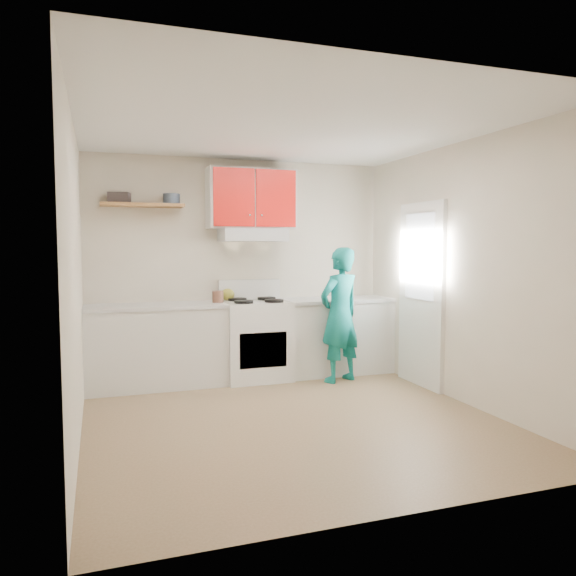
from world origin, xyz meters
name	(u,v)px	position (x,y,z in m)	size (l,w,h in m)	color
floor	(292,419)	(0.00, 0.00, 0.00)	(3.80, 3.80, 0.00)	brown
ceiling	(292,127)	(0.00, 0.00, 2.60)	(3.60, 3.80, 0.04)	white
back_wall	(240,268)	(0.00, 1.90, 1.30)	(3.60, 0.04, 2.60)	beige
front_wall	(404,293)	(0.00, -1.90, 1.30)	(3.60, 0.04, 2.60)	beige
left_wall	(75,280)	(-1.80, 0.00, 1.30)	(0.04, 3.80, 2.60)	beige
right_wall	(463,273)	(1.80, 0.00, 1.30)	(0.04, 3.80, 2.60)	beige
door	(421,295)	(1.78, 0.70, 1.02)	(0.05, 0.85, 2.05)	white
door_glass	(420,257)	(1.75, 0.70, 1.45)	(0.01, 0.55, 0.95)	white
counter_left	(156,346)	(-1.04, 1.60, 0.45)	(1.52, 0.60, 0.90)	silver
counter_right	(336,336)	(1.14, 1.60, 0.45)	(1.32, 0.60, 0.90)	silver
stove	(256,340)	(0.10, 1.57, 0.46)	(0.76, 0.65, 0.92)	white
range_hood	(253,235)	(0.10, 1.68, 1.70)	(0.76, 0.44, 0.15)	silver
upper_cabinets	(251,199)	(0.10, 1.73, 2.12)	(1.02, 0.33, 0.70)	red
shelf	(142,205)	(-1.15, 1.75, 2.02)	(0.90, 0.30, 0.04)	brown
books	(119,198)	(-1.39, 1.78, 2.10)	(0.22, 0.16, 0.12)	#393235
tin	(172,199)	(-0.83, 1.74, 2.10)	(0.19, 0.19, 0.12)	#333D4C
kettle	(228,294)	(-0.18, 1.80, 0.99)	(0.17, 0.17, 0.14)	olive
crock	(218,298)	(-0.34, 1.58, 0.98)	(0.13, 0.13, 0.15)	#513123
cutting_board	(319,301)	(0.88, 1.53, 0.91)	(0.31, 0.23, 0.02)	olive
silicone_mat	(351,299)	(1.35, 1.62, 0.90)	(0.32, 0.26, 0.01)	red
person	(340,315)	(0.99, 1.15, 0.78)	(0.57, 0.37, 1.55)	#0C6F6D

